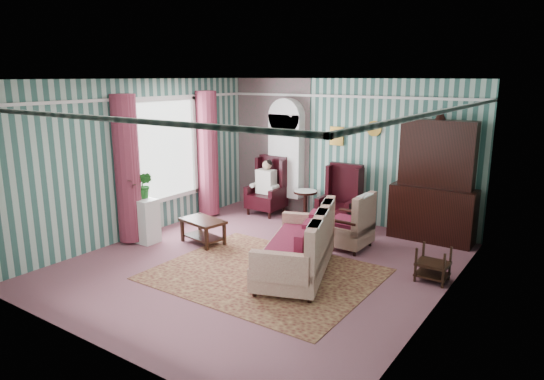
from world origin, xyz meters
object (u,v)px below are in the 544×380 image
Objects in this scene: bookcase at (286,162)px; wingback_right at (339,197)px; dresser_hutch at (435,177)px; coffee_table at (203,231)px; nest_table at (433,264)px; seated_woman at (266,187)px; wingback_left at (266,186)px; sofa at (296,245)px; round_side_table at (305,205)px; floral_armchair at (348,220)px; plant_stand at (143,220)px.

wingback_right is (1.50, -0.39, -0.50)m from bookcase.
dresser_hutch is 2.91× the size of coffee_table.
wingback_right reaches higher than nest_table.
dresser_hutch is at bearing -2.11° from bookcase.
dresser_hutch is at bearing 8.77° from wingback_right.
seated_woman is at bearing 94.31° from coffee_table.
wingback_right is at bearing 0.00° from wingback_left.
seated_woman is (-1.75, 0.00, -0.04)m from wingback_right.
sofa is at bearing -47.38° from seated_woman.
round_side_table is 1.87m from floral_armchair.
dresser_hutch is 4.37× the size of nest_table.
wingback_left is 0.61× the size of sofa.
seated_woman is 2.87m from plant_stand.
sofa is at bearing -152.83° from nest_table.
wingback_right is 2.81m from nest_table.
nest_table is 1.79m from floral_armchair.
round_side_table is 2.96m from sofa.
dresser_hutch is 2.39× the size of floral_armchair.
bookcase is at bearing 59.19° from floral_armchair.
seated_woman reaches higher than sofa.
wingback_right is at bearing 47.16° from plant_stand.
dresser_hutch is 3.09m from sofa.
wingback_left reaches higher than plant_stand.
dresser_hutch is 1.86m from wingback_right.
bookcase is at bearing 15.52° from sofa.
floral_armchair is (-1.10, -1.22, -0.69)m from dresser_hutch.
nest_table is 0.67× the size of coffee_table.
sofa reaches higher than plant_stand.
plant_stand reaches higher than coffee_table.
wingback_right is at bearing -7.78° from sofa.
plant_stand is at bearing -166.16° from nest_table.
plant_stand is at bearing -106.22° from seated_woman.
dresser_hutch reaches higher than coffee_table.
plant_stand is 0.81× the size of floral_armchair.
nest_table is at bearing -108.58° from floral_armchair.
plant_stand is 3.67m from floral_armchair.
plant_stand is (-2.55, -2.75, -0.22)m from wingback_right.
floral_armchair reaches higher than coffee_table.
coffee_table is at bearing -91.81° from bookcase.
wingback_right is 1.56× the size of plant_stand.
floral_armchair reaches higher than nest_table.
floral_armchair is at bearing 160.26° from nest_table.
wingback_left is at bearing 180.00° from wingback_right.
wingback_right is 3.76m from plant_stand.
nest_table is 5.02m from plant_stand.
round_side_table is at bearing 151.80° from nest_table.
sofa is (1.37, -2.62, 0.17)m from round_side_table.
plant_stand is 0.99× the size of coffee_table.
plant_stand is at bearing -120.38° from round_side_table.
sofa reaches higher than coffee_table.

